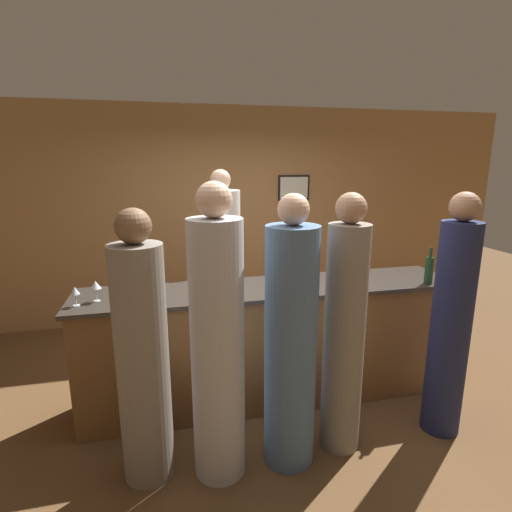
{
  "coord_description": "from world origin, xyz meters",
  "views": [
    {
      "loc": [
        -0.89,
        -3.16,
        2.09
      ],
      "look_at": [
        -0.12,
        0.1,
        1.3
      ],
      "focal_mm": 28.0,
      "sensor_mm": 36.0,
      "label": 1
    }
  ],
  "objects_px": {
    "guest_3": "(218,346)",
    "wine_bottle_0": "(315,266)",
    "bartender": "(222,274)",
    "ice_bucket": "(139,282)",
    "guest_1": "(291,344)",
    "wine_bottle_1": "(429,270)",
    "guest_4": "(344,333)",
    "guest_2": "(451,324)",
    "guest_0": "(143,359)"
  },
  "relations": [
    {
      "from": "guest_2",
      "to": "wine_bottle_1",
      "type": "height_order",
      "value": "guest_2"
    },
    {
      "from": "bartender",
      "to": "ice_bucket",
      "type": "height_order",
      "value": "bartender"
    },
    {
      "from": "wine_bottle_1",
      "to": "ice_bucket",
      "type": "xyz_separation_m",
      "value": [
        -2.45,
        0.34,
        -0.04
      ]
    },
    {
      "from": "guest_0",
      "to": "ice_bucket",
      "type": "height_order",
      "value": "guest_0"
    },
    {
      "from": "guest_3",
      "to": "wine_bottle_0",
      "type": "relative_size",
      "value": 6.54
    },
    {
      "from": "guest_1",
      "to": "guest_4",
      "type": "bearing_deg",
      "value": 6.69
    },
    {
      "from": "wine_bottle_0",
      "to": "ice_bucket",
      "type": "bearing_deg",
      "value": -178.47
    },
    {
      "from": "guest_0",
      "to": "guest_4",
      "type": "height_order",
      "value": "guest_4"
    },
    {
      "from": "bartender",
      "to": "guest_0",
      "type": "height_order",
      "value": "bartender"
    },
    {
      "from": "guest_0",
      "to": "guest_1",
      "type": "relative_size",
      "value": 0.96
    },
    {
      "from": "bartender",
      "to": "guest_0",
      "type": "distance_m",
      "value": 1.75
    },
    {
      "from": "bartender",
      "to": "ice_bucket",
      "type": "relative_size",
      "value": 12.22
    },
    {
      "from": "guest_4",
      "to": "wine_bottle_0",
      "type": "relative_size",
      "value": 6.26
    },
    {
      "from": "guest_4",
      "to": "wine_bottle_0",
      "type": "xyz_separation_m",
      "value": [
        0.11,
        0.88,
        0.26
      ]
    },
    {
      "from": "guest_2",
      "to": "guest_4",
      "type": "distance_m",
      "value": 0.87
    },
    {
      "from": "guest_2",
      "to": "wine_bottle_0",
      "type": "relative_size",
      "value": 6.23
    },
    {
      "from": "guest_0",
      "to": "wine_bottle_1",
      "type": "distance_m",
      "value": 2.48
    },
    {
      "from": "bartender",
      "to": "guest_2",
      "type": "bearing_deg",
      "value": 132.92
    },
    {
      "from": "guest_4",
      "to": "wine_bottle_0",
      "type": "height_order",
      "value": "guest_4"
    },
    {
      "from": "guest_0",
      "to": "guest_3",
      "type": "relative_size",
      "value": 0.92
    },
    {
      "from": "guest_1",
      "to": "wine_bottle_1",
      "type": "bearing_deg",
      "value": 20.8
    },
    {
      "from": "guest_1",
      "to": "ice_bucket",
      "type": "xyz_separation_m",
      "value": [
        -1.02,
        0.88,
        0.25
      ]
    },
    {
      "from": "guest_0",
      "to": "wine_bottle_0",
      "type": "bearing_deg",
      "value": 29.42
    },
    {
      "from": "guest_3",
      "to": "wine_bottle_1",
      "type": "xyz_separation_m",
      "value": [
        1.93,
        0.55,
        0.25
      ]
    },
    {
      "from": "guest_3",
      "to": "guest_4",
      "type": "bearing_deg",
      "value": 3.14
    },
    {
      "from": "guest_2",
      "to": "wine_bottle_1",
      "type": "distance_m",
      "value": 0.6
    },
    {
      "from": "guest_3",
      "to": "wine_bottle_1",
      "type": "bearing_deg",
      "value": 15.8
    },
    {
      "from": "bartender",
      "to": "guest_0",
      "type": "relative_size",
      "value": 1.11
    },
    {
      "from": "bartender",
      "to": "wine_bottle_0",
      "type": "bearing_deg",
      "value": 135.83
    },
    {
      "from": "guest_1",
      "to": "guest_2",
      "type": "distance_m",
      "value": 1.28
    },
    {
      "from": "guest_0",
      "to": "wine_bottle_1",
      "type": "height_order",
      "value": "guest_0"
    },
    {
      "from": "guest_2",
      "to": "wine_bottle_1",
      "type": "relative_size",
      "value": 5.86
    },
    {
      "from": "guest_1",
      "to": "wine_bottle_0",
      "type": "distance_m",
      "value": 1.1
    },
    {
      "from": "guest_2",
      "to": "guest_4",
      "type": "relative_size",
      "value": 1.0
    },
    {
      "from": "guest_1",
      "to": "wine_bottle_0",
      "type": "bearing_deg",
      "value": 60.26
    },
    {
      "from": "guest_4",
      "to": "wine_bottle_0",
      "type": "distance_m",
      "value": 0.92
    },
    {
      "from": "bartender",
      "to": "wine_bottle_0",
      "type": "xyz_separation_m",
      "value": [
        0.75,
        -0.73,
        0.23
      ]
    },
    {
      "from": "guest_1",
      "to": "wine_bottle_1",
      "type": "height_order",
      "value": "guest_1"
    },
    {
      "from": "bartender",
      "to": "guest_3",
      "type": "xyz_separation_m",
      "value": [
        -0.28,
        -1.65,
        -0.01
      ]
    },
    {
      "from": "guest_0",
      "to": "guest_1",
      "type": "distance_m",
      "value": 0.98
    },
    {
      "from": "guest_1",
      "to": "guest_3",
      "type": "relative_size",
      "value": 0.96
    },
    {
      "from": "bartender",
      "to": "guest_1",
      "type": "bearing_deg",
      "value": 97.57
    },
    {
      "from": "bartender",
      "to": "wine_bottle_0",
      "type": "relative_size",
      "value": 6.67
    },
    {
      "from": "ice_bucket",
      "to": "wine_bottle_1",
      "type": "bearing_deg",
      "value": -7.85
    },
    {
      "from": "bartender",
      "to": "wine_bottle_1",
      "type": "xyz_separation_m",
      "value": [
        1.66,
        -1.11,
        0.24
      ]
    },
    {
      "from": "guest_0",
      "to": "ice_bucket",
      "type": "distance_m",
      "value": 0.85
    },
    {
      "from": "wine_bottle_0",
      "to": "ice_bucket",
      "type": "height_order",
      "value": "wine_bottle_0"
    },
    {
      "from": "bartender",
      "to": "guest_3",
      "type": "relative_size",
      "value": 1.02
    },
    {
      "from": "bartender",
      "to": "wine_bottle_1",
      "type": "distance_m",
      "value": 2.01
    },
    {
      "from": "guest_4",
      "to": "guest_0",
      "type": "bearing_deg",
      "value": 178.77
    }
  ]
}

